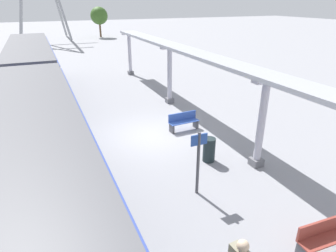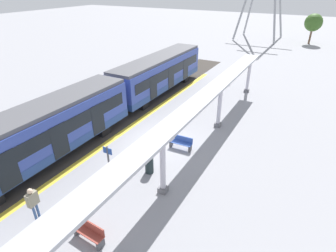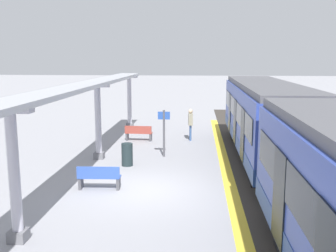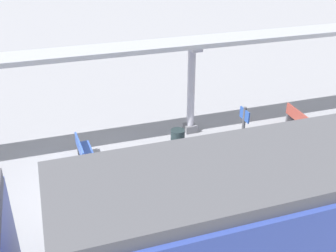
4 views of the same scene
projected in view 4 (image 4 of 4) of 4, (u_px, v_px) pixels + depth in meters
ground_plane at (96, 192)px, 12.10m from camera, size 176.00×176.00×0.00m
canopy_pillar_second at (191, 90)px, 14.78m from camera, size 1.10×0.44×3.41m
canopy_beam at (72, 54)px, 12.82m from camera, size 1.20×25.41×0.16m
bench_near_end at (299, 120)px, 15.46m from camera, size 1.52×0.52×0.86m
bench_mid_platform at (84, 152)px, 13.30m from camera, size 1.52×0.51×0.86m
trash_bin at (178, 143)px, 13.79m from camera, size 0.48×0.48×0.98m
platform_info_sign at (243, 133)px, 12.65m from camera, size 0.56×0.10×2.20m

